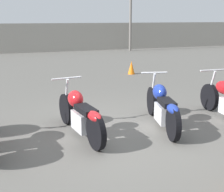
% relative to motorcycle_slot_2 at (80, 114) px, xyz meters
% --- Properties ---
extents(ground_plane, '(60.00, 60.00, 0.00)m').
position_rel_motorcycle_slot_2_xyz_m(ground_plane, '(0.71, -0.20, -0.42)').
color(ground_plane, '#5B5954').
extents(fence_back, '(40.00, 0.04, 1.80)m').
position_rel_motorcycle_slot_2_xyz_m(fence_back, '(0.71, 14.87, 0.48)').
color(fence_back, '#9E998E').
rests_on(fence_back, ground_plane).
extents(motorcycle_slot_2, '(0.61, 2.12, 1.00)m').
position_rel_motorcycle_slot_2_xyz_m(motorcycle_slot_2, '(0.00, 0.00, 0.00)').
color(motorcycle_slot_2, black).
rests_on(motorcycle_slot_2, ground_plane).
extents(motorcycle_slot_3, '(0.76, 2.16, 1.01)m').
position_rel_motorcycle_slot_2_xyz_m(motorcycle_slot_3, '(1.67, -0.09, 0.01)').
color(motorcycle_slot_3, black).
rests_on(motorcycle_slot_3, ground_plane).
extents(traffic_cone_near, '(0.27, 0.27, 0.51)m').
position_rel_motorcycle_slot_2_xyz_m(traffic_cone_near, '(3.53, 5.69, -0.17)').
color(traffic_cone_near, orange).
rests_on(traffic_cone_near, ground_plane).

